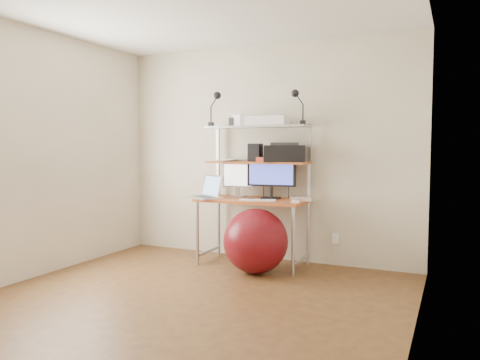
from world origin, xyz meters
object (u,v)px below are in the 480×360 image
at_px(printer, 285,153).
at_px(exercise_ball, 256,241).
at_px(monitor_silver, 238,178).
at_px(laptop, 208,193).
at_px(monitor_black, 271,174).

xyz_separation_m(printer, exercise_ball, (-0.16, -0.44, -0.91)).
bearing_deg(exercise_ball, monitor_silver, 131.82).
bearing_deg(monitor_silver, laptop, -136.46).
height_order(monitor_silver, monitor_black, monitor_black).
xyz_separation_m(monitor_silver, laptop, (-0.24, -0.29, -0.17)).
bearing_deg(exercise_ball, monitor_black, 88.89).
bearing_deg(laptop, printer, 50.18).
bearing_deg(laptop, monitor_black, 52.87).
height_order(monitor_silver, exercise_ball, monitor_silver).
relative_size(monitor_silver, laptop, 0.89).
bearing_deg(monitor_black, exercise_ball, -99.35).
relative_size(monitor_silver, printer, 0.81).
relative_size(printer, exercise_ball, 0.76).
bearing_deg(monitor_black, laptop, -167.12).
bearing_deg(printer, monitor_black, 167.57).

